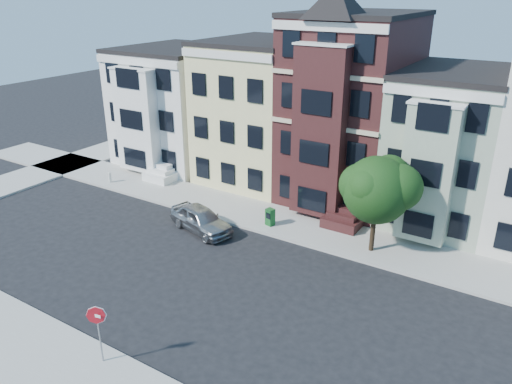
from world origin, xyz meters
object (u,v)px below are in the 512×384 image
Objects in this scene: parked_car at (201,219)px; stop_sign at (99,331)px; fire_hydrant at (110,178)px; street_tree at (376,194)px; newspaper_box at (270,217)px.

stop_sign is at bearing -145.86° from parked_car.
fire_hydrant is at bearing 91.83° from parked_car.
street_tree is at bearing 55.47° from stop_sign.
parked_car is 10.83m from fire_hydrant.
stop_sign is at bearing -43.37° from fire_hydrant.
street_tree is 10.97× the size of fire_hydrant.
street_tree is 10.43m from parked_car.
parked_car reaches higher than fire_hydrant.
street_tree reaches higher than fire_hydrant.
stop_sign reaches higher than newspaper_box.
fire_hydrant is (-10.54, 2.46, -0.32)m from parked_car.
fire_hydrant is at bearing -164.86° from newspaper_box.
stop_sign reaches higher than parked_car.
parked_car is 7.40× the size of fire_hydrant.
parked_car is 1.57× the size of stop_sign.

